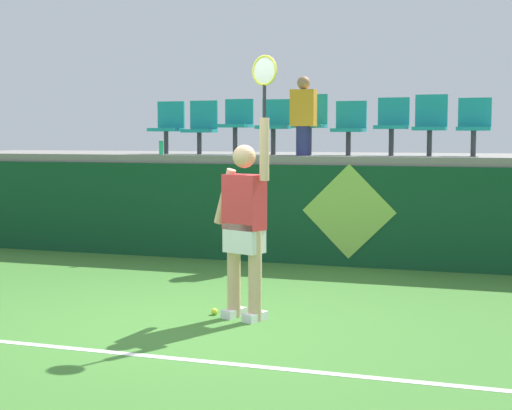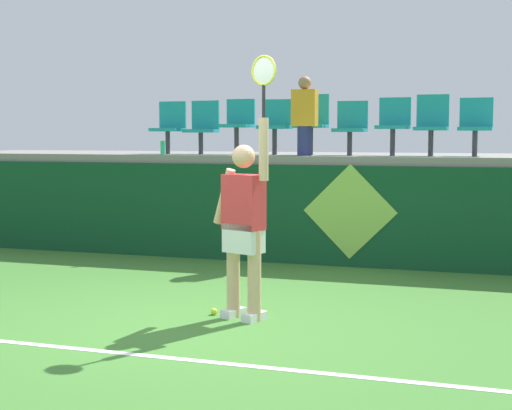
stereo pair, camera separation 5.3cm
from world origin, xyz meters
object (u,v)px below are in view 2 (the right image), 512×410
Objects in this scene: stadium_chair_0 at (170,125)px; stadium_chair_2 at (238,122)px; spectator_0 at (305,115)px; stadium_chair_1 at (203,125)px; stadium_chair_4 at (312,121)px; stadium_chair_3 at (276,123)px; stadium_chair_6 at (394,123)px; stadium_chair_8 at (476,124)px; stadium_chair_7 at (432,122)px; water_bottle at (163,148)px; tennis_ball at (214,311)px; stadium_chair_5 at (351,125)px; tennis_player at (244,221)px.

stadium_chair_0 is 0.98× the size of stadium_chair_2.
stadium_chair_2 is 1.21m from spectator_0.
spectator_0 is at bearing -13.86° from stadium_chair_1.
stadium_chair_0 is at bearing -179.95° from stadium_chair_4.
stadium_chair_3 and stadium_chair_6 have the same top height.
stadium_chair_3 is 1.02× the size of stadium_chair_8.
stadium_chair_7 is at bearing 0.05° from stadium_chair_0.
water_bottle is at bearing -169.49° from stadium_chair_6.
stadium_chair_6 is (3.25, 0.60, 0.36)m from water_bottle.
tennis_ball is at bearing -106.10° from stadium_chair_6.
stadium_chair_5 is at bearing 0.08° from stadium_chair_3.
stadium_chair_3 is at bearing 142.62° from spectator_0.
stadium_chair_2 is (-1.17, 3.93, 1.92)m from tennis_ball.
stadium_chair_2 is at bearing 32.32° from water_bottle.
stadium_chair_3 is (1.16, -0.01, 0.03)m from stadium_chair_1.
stadium_chair_7 is at bearing 13.98° from spectator_0.
stadium_chair_2 is at bearing -0.26° from stadium_chair_0.
stadium_chair_2 reaches higher than stadium_chair_0.
stadium_chair_8 is (0.58, -0.01, -0.02)m from stadium_chair_7.
stadium_chair_4 is 1.17m from stadium_chair_6.
tennis_ball is at bearing -89.40° from spectator_0.
stadium_chair_8 reaches higher than tennis_ball.
spectator_0 reaches higher than stadium_chair_0.
stadium_chair_4 is (2.08, 0.61, 0.39)m from water_bottle.
stadium_chair_7 reaches higher than stadium_chair_6.
stadium_chair_8 is 2.31m from spectator_0.
stadium_chair_6 is 1.10m from stadium_chair_8.
stadium_chair_1 is 2.27m from stadium_chair_5.
water_bottle is 0.25× the size of stadium_chair_1.
stadium_chair_0 reaches higher than water_bottle.
stadium_chair_0 is 0.95× the size of stadium_chair_7.
stadium_chair_5 is (0.53, 3.93, 1.87)m from tennis_ball.
stadium_chair_4 reaches higher than stadium_chair_5.
stadium_chair_4 reaches higher than stadium_chair_6.
stadium_chair_8 is (2.81, 0.00, -0.02)m from stadium_chair_3.
tennis_player is 3.10× the size of stadium_chair_0.
stadium_chair_5 is (0.57, -0.00, -0.07)m from stadium_chair_4.
stadium_chair_6 is at bearing 73.90° from tennis_ball.
stadium_chair_6 is (3.42, -0.00, 0.02)m from stadium_chair_0.
stadium_chair_5 is at bearing 12.85° from water_bottle.
tennis_ball is (-0.34, 0.07, -0.91)m from tennis_player.
tennis_ball is 0.08× the size of stadium_chair_4.
stadium_chair_4 is at bearing -0.03° from stadium_chair_1.
stadium_chair_7 is at bearing 179.48° from stadium_chair_8.
stadium_chair_2 is 0.94× the size of stadium_chair_4.
stadium_chair_3 reaches higher than tennis_ball.
stadium_chair_7 is at bearing 9.18° from water_bottle.
stadium_chair_2 is 1.01× the size of stadium_chair_6.
tennis_ball is 4.40m from stadium_chair_3.
stadium_chair_1 is at bearing 179.89° from stadium_chair_6.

